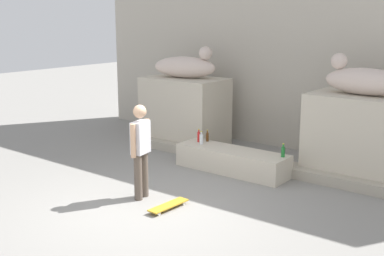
{
  "coord_description": "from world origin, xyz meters",
  "views": [
    {
      "loc": [
        5.35,
        -5.67,
        3.15
      ],
      "look_at": [
        -0.17,
        1.46,
        1.1
      ],
      "focal_mm": 46.44,
      "sensor_mm": 36.0,
      "label": 1
    }
  ],
  "objects_px": {
    "skateboard": "(168,205)",
    "bottle_green": "(283,152)",
    "bottle_red": "(199,137)",
    "skater": "(141,147)",
    "bottle_brown": "(207,137)",
    "bottle_clear": "(201,139)",
    "statue_reclining_left": "(186,66)",
    "statue_reclining_right": "(363,80)"
  },
  "relations": [
    {
      "from": "skateboard",
      "to": "bottle_clear",
      "type": "relative_size",
      "value": 2.83
    },
    {
      "from": "bottle_red",
      "to": "bottle_clear",
      "type": "bearing_deg",
      "value": -38.0
    },
    {
      "from": "skater",
      "to": "bottle_red",
      "type": "height_order",
      "value": "skater"
    },
    {
      "from": "statue_reclining_left",
      "to": "bottle_red",
      "type": "height_order",
      "value": "statue_reclining_left"
    },
    {
      "from": "skater",
      "to": "bottle_green",
      "type": "height_order",
      "value": "skater"
    },
    {
      "from": "statue_reclining_right",
      "to": "bottle_clear",
      "type": "height_order",
      "value": "statue_reclining_right"
    },
    {
      "from": "statue_reclining_right",
      "to": "skater",
      "type": "bearing_deg",
      "value": 56.64
    },
    {
      "from": "bottle_green",
      "to": "bottle_brown",
      "type": "relative_size",
      "value": 1.05
    },
    {
      "from": "bottle_brown",
      "to": "bottle_clear",
      "type": "xyz_separation_m",
      "value": [
        0.05,
        -0.28,
        0.02
      ]
    },
    {
      "from": "bottle_green",
      "to": "statue_reclining_right",
      "type": "bearing_deg",
      "value": 44.52
    },
    {
      "from": "bottle_green",
      "to": "bottle_clear",
      "type": "distance_m",
      "value": 1.84
    },
    {
      "from": "skateboard",
      "to": "bottle_brown",
      "type": "bearing_deg",
      "value": 25.54
    },
    {
      "from": "skater",
      "to": "skateboard",
      "type": "distance_m",
      "value": 1.12
    },
    {
      "from": "statue_reclining_left",
      "to": "skater",
      "type": "relative_size",
      "value": 1.01
    },
    {
      "from": "statue_reclining_right",
      "to": "bottle_clear",
      "type": "relative_size",
      "value": 5.71
    },
    {
      "from": "statue_reclining_right",
      "to": "skateboard",
      "type": "xyz_separation_m",
      "value": [
        -1.87,
        -3.57,
        -1.88
      ]
    },
    {
      "from": "skater",
      "to": "bottle_green",
      "type": "xyz_separation_m",
      "value": [
        1.5,
        2.39,
        -0.34
      ]
    },
    {
      "from": "bottle_green",
      "to": "bottle_red",
      "type": "height_order",
      "value": "bottle_red"
    },
    {
      "from": "statue_reclining_right",
      "to": "skateboard",
      "type": "height_order",
      "value": "statue_reclining_right"
    },
    {
      "from": "bottle_brown",
      "to": "statue_reclining_right",
      "type": "bearing_deg",
      "value": 18.16
    },
    {
      "from": "skater",
      "to": "bottle_clear",
      "type": "xyz_separation_m",
      "value": [
        -0.33,
        2.2,
        -0.33
      ]
    },
    {
      "from": "skater",
      "to": "bottle_brown",
      "type": "relative_size",
      "value": 6.56
    },
    {
      "from": "bottle_red",
      "to": "skateboard",
      "type": "bearing_deg",
      "value": -63.65
    },
    {
      "from": "statue_reclining_left",
      "to": "bottle_red",
      "type": "xyz_separation_m",
      "value": [
        1.25,
        -1.13,
        -1.36
      ]
    },
    {
      "from": "statue_reclining_left",
      "to": "bottle_brown",
      "type": "bearing_deg",
      "value": -49.41
    },
    {
      "from": "skater",
      "to": "bottle_red",
      "type": "bearing_deg",
      "value": 1.14
    },
    {
      "from": "bottle_brown",
      "to": "bottle_clear",
      "type": "relative_size",
      "value": 0.89
    },
    {
      "from": "bottle_green",
      "to": "bottle_clear",
      "type": "bearing_deg",
      "value": -174.14
    },
    {
      "from": "bottle_green",
      "to": "statue_reclining_left",
      "type": "bearing_deg",
      "value": 161.72
    },
    {
      "from": "bottle_clear",
      "to": "skater",
      "type": "bearing_deg",
      "value": -81.49
    },
    {
      "from": "bottle_red",
      "to": "skater",
      "type": "bearing_deg",
      "value": -78.04
    },
    {
      "from": "statue_reclining_right",
      "to": "bottle_clear",
      "type": "bearing_deg",
      "value": 26.72
    },
    {
      "from": "bottle_red",
      "to": "statue_reclining_right",
      "type": "bearing_deg",
      "value": 20.07
    },
    {
      "from": "statue_reclining_right",
      "to": "bottle_red",
      "type": "relative_size",
      "value": 5.72
    },
    {
      "from": "skateboard",
      "to": "bottle_red",
      "type": "xyz_separation_m",
      "value": [
        -1.21,
        2.44,
        0.52
      ]
    },
    {
      "from": "skateboard",
      "to": "bottle_green",
      "type": "distance_m",
      "value": 2.67
    },
    {
      "from": "skater",
      "to": "bottle_red",
      "type": "distance_m",
      "value": 2.41
    },
    {
      "from": "skateboard",
      "to": "bottle_brown",
      "type": "relative_size",
      "value": 3.18
    },
    {
      "from": "bottle_brown",
      "to": "bottle_green",
      "type": "bearing_deg",
      "value": -2.86
    },
    {
      "from": "skateboard",
      "to": "bottle_red",
      "type": "distance_m",
      "value": 2.77
    },
    {
      "from": "skater",
      "to": "skateboard",
      "type": "height_order",
      "value": "skater"
    },
    {
      "from": "bottle_brown",
      "to": "skateboard",
      "type": "bearing_deg",
      "value": -67.19
    }
  ]
}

